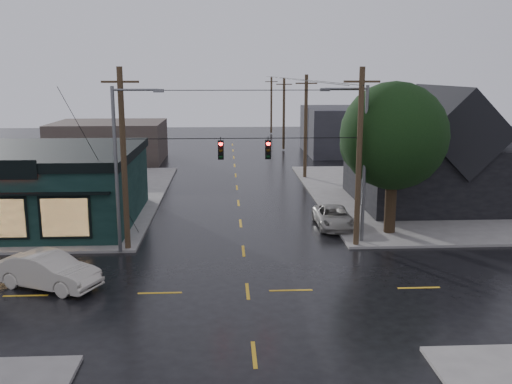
{
  "coord_description": "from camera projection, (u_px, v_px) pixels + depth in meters",
  "views": [
    {
      "loc": [
        -0.93,
        -24.62,
        9.86
      ],
      "look_at": [
        0.67,
        5.21,
        3.56
      ],
      "focal_mm": 40.0,
      "sensor_mm": 36.0,
      "label": 1
    }
  ],
  "objects": [
    {
      "name": "utility_pole_ne",
      "position": [
        356.0,
        247.0,
        32.83
      ],
      "size": [
        2.0,
        0.32,
        10.15
      ],
      "primitive_type": null,
      "color": "#322416",
      "rests_on": "ground"
    },
    {
      "name": "sidewalk_ne",
      "position": [
        481.0,
        194.0,
        46.71
      ],
      "size": [
        28.0,
        28.0,
        0.15
      ],
      "primitive_type": "cube",
      "color": "slate",
      "rests_on": "ground"
    },
    {
      "name": "bg_building_east",
      "position": [
        363.0,
        130.0,
        70.37
      ],
      "size": [
        14.0,
        12.0,
        5.6
      ],
      "primitive_type": "cube",
      "color": "#28292E",
      "rests_on": "ground"
    },
    {
      "name": "ground_plane",
      "position": [
        248.0,
        291.0,
        26.14
      ],
      "size": [
        160.0,
        160.0,
        0.0
      ],
      "primitive_type": "plane",
      "color": "black"
    },
    {
      "name": "pizza_shop",
      "position": [
        12.0,
        185.0,
        37.48
      ],
      "size": [
        16.3,
        12.34,
        4.9
      ],
      "color": "black",
      "rests_on": "ground"
    },
    {
      "name": "suv_silver",
      "position": [
        334.0,
        217.0,
        36.81
      ],
      "size": [
        2.26,
        4.85,
        1.34
      ],
      "primitive_type": "imported",
      "rotation": [
        0.0,
        0.0,
        0.01
      ],
      "color": "gray",
      "rests_on": "ground"
    },
    {
      "name": "span_signal_assembly",
      "position": [
        244.0,
        149.0,
        31.32
      ],
      "size": [
        13.0,
        0.48,
        1.23
      ],
      "color": "black",
      "rests_on": "ground"
    },
    {
      "name": "utility_pole_far_b",
      "position": [
        283.0,
        150.0,
        73.38
      ],
      "size": [
        2.0,
        0.32,
        9.15
      ],
      "primitive_type": null,
      "color": "#322416",
      "rests_on": "ground"
    },
    {
      "name": "bg_building_west",
      "position": [
        109.0,
        142.0,
        64.04
      ],
      "size": [
        12.0,
        10.0,
        4.4
      ],
      "primitive_type": "cube",
      "color": "#3D302C",
      "rests_on": "ground"
    },
    {
      "name": "utility_pole_nw",
      "position": [
        128.0,
        250.0,
        32.15
      ],
      "size": [
        2.0,
        0.32,
        10.15
      ],
      "primitive_type": null,
      "color": "#322416",
      "rests_on": "ground"
    },
    {
      "name": "corner_tree",
      "position": [
        394.0,
        136.0,
        34.1
      ],
      "size": [
        6.48,
        6.48,
        9.21
      ],
      "color": "black",
      "rests_on": "ground"
    },
    {
      "name": "streetlight_ne",
      "position": [
        361.0,
        243.0,
        33.54
      ],
      "size": [
        5.4,
        0.3,
        9.15
      ],
      "primitive_type": null,
      "color": "#5C5D60",
      "rests_on": "ground"
    },
    {
      "name": "ne_building",
      "position": [
        439.0,
        146.0,
        42.61
      ],
      "size": [
        12.6,
        11.6,
        8.75
      ],
      "color": "black",
      "rests_on": "ground"
    },
    {
      "name": "utility_pole_far_c",
      "position": [
        271.0,
        134.0,
        92.92
      ],
      "size": [
        2.0,
        0.32,
        9.15
      ],
      "primitive_type": null,
      "color": "#322416",
      "rests_on": "ground"
    },
    {
      "name": "streetlight_nw",
      "position": [
        121.0,
        254.0,
        31.45
      ],
      "size": [
        5.4,
        0.3,
        9.15
      ],
      "primitive_type": null,
      "color": "#5C5D60",
      "rests_on": "ground"
    },
    {
      "name": "sedan_cream",
      "position": [
        48.0,
        271.0,
        26.42
      ],
      "size": [
        5.29,
        3.69,
        1.65
      ],
      "primitive_type": "imported",
      "rotation": [
        0.0,
        0.0,
        1.14
      ],
      "color": "#B5AE9F",
      "rests_on": "ground"
    },
    {
      "name": "utility_pole_far_a",
      "position": [
        305.0,
        178.0,
        53.84
      ],
      "size": [
        2.0,
        0.32,
        9.65
      ],
      "primitive_type": null,
      "color": "#322416",
      "rests_on": "ground"
    }
  ]
}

